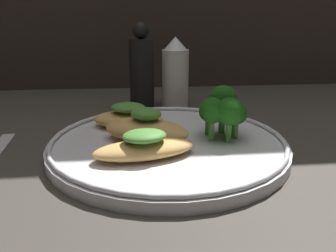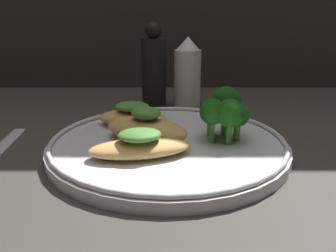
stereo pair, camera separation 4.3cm
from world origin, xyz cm
name	(u,v)px [view 2 (the right image)]	position (x,y,z in cm)	size (l,w,h in cm)	color
ground_plane	(168,153)	(0.00, 0.00, -0.50)	(180.00, 180.00, 1.00)	#3D3833
plate	(168,143)	(0.00, 0.00, 0.99)	(31.38, 31.38, 2.00)	silver
grilled_meat_front	(140,146)	(-3.27, -5.35, 2.73)	(12.66, 7.09, 3.34)	tan
grilled_meat_middle	(146,128)	(-2.87, -0.14, 3.10)	(12.98, 10.36, 4.56)	tan
grilled_meat_back	(133,116)	(-5.28, 6.16, 2.88)	(11.37, 7.89, 3.71)	tan
broccoli_bunch	(224,110)	(7.35, 0.44, 5.47)	(6.60, 7.43, 6.82)	#4C8E38
sauce_bottle	(188,74)	(3.80, 22.99, 6.53)	(5.21, 5.21, 13.64)	white
pepper_grinder	(154,70)	(-2.76, 22.99, 7.33)	(4.74, 4.74, 16.29)	black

